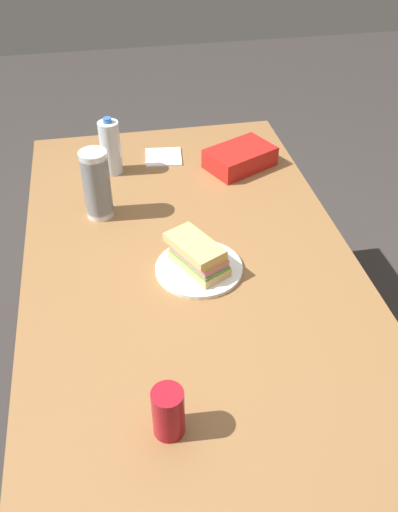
{
  "coord_description": "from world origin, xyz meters",
  "views": [
    {
      "loc": [
        -1.18,
        0.2,
        1.72
      ],
      "look_at": [
        -0.06,
        -0.02,
        0.79
      ],
      "focal_mm": 38.0,
      "sensor_mm": 36.0,
      "label": 1
    }
  ],
  "objects": [
    {
      "name": "plastic_cup_stack",
      "position": [
        0.26,
        0.24,
        0.85
      ],
      "size": [
        0.08,
        0.08,
        0.22
      ],
      "color": "silver",
      "rests_on": "dining_table"
    },
    {
      "name": "paper_plate",
      "position": [
        -0.06,
        -0.02,
        0.74
      ],
      "size": [
        0.24,
        0.24,
        0.01
      ],
      "primitive_type": "cylinder",
      "color": "white",
      "rests_on": "dining_table"
    },
    {
      "name": "soda_can_red",
      "position": [
        -0.54,
        0.14,
        0.8
      ],
      "size": [
        0.07,
        0.07,
        0.12
      ],
      "primitive_type": "cylinder",
      "color": "maroon",
      "rests_on": "dining_table"
    },
    {
      "name": "water_bottle_tall",
      "position": [
        0.52,
        0.18,
        0.83
      ],
      "size": [
        0.07,
        0.07,
        0.2
      ],
      "color": "silver",
      "rests_on": "dining_table"
    },
    {
      "name": "ground_plane",
      "position": [
        0.0,
        0.0,
        0.0
      ],
      "size": [
        8.0,
        8.0,
        0.0
      ],
      "primitive_type": "plane",
      "color": "#383330"
    },
    {
      "name": "paper_napkin",
      "position": [
        0.58,
        -0.01,
        0.74
      ],
      "size": [
        0.14,
        0.14,
        0.01
      ],
      "primitive_type": "cube",
      "rotation": [
        0.0,
        0.0,
        6.18
      ],
      "color": "white",
      "rests_on": "dining_table"
    },
    {
      "name": "chip_bag",
      "position": [
        0.47,
        -0.26,
        0.77
      ],
      "size": [
        0.23,
        0.27,
        0.07
      ],
      "primitive_type": "cube",
      "rotation": [
        0.0,
        0.0,
        2.02
      ],
      "color": "red",
      "rests_on": "dining_table"
    },
    {
      "name": "sandwich",
      "position": [
        -0.06,
        -0.01,
        0.79
      ],
      "size": [
        0.2,
        0.17,
        0.08
      ],
      "color": "#DBB26B",
      "rests_on": "paper_plate"
    },
    {
      "name": "dining_table",
      "position": [
        0.0,
        0.0,
        0.65
      ],
      "size": [
        1.61,
        0.93,
        0.74
      ],
      "color": "olive",
      "rests_on": "ground_plane"
    }
  ]
}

